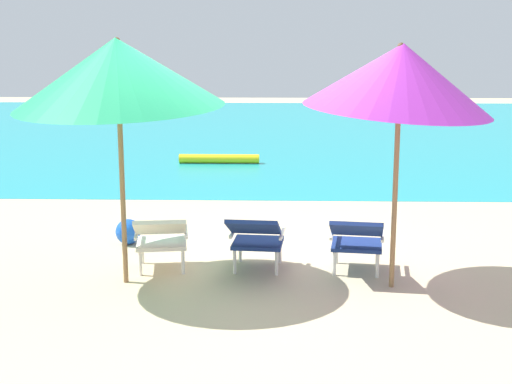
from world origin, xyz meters
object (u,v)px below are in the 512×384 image
lounge_chair_left (161,236)px  beach_umbrella_right (400,77)px  swim_buoy (219,159)px  lounge_chair_center (256,236)px  beach_umbrella_left (118,73)px  lounge_chair_right (357,238)px  beach_ball (128,232)px

lounge_chair_left → beach_umbrella_right: beach_umbrella_right is taller
swim_buoy → beach_umbrella_right: 7.84m
swim_buoy → lounge_chair_center: (0.95, -6.87, 0.31)m
beach_umbrella_left → lounge_chair_right: bearing=6.9°
swim_buoy → lounge_chair_right: lounge_chair_right is taller
swim_buoy → beach_ball: beach_ball is taller
lounge_chair_left → swim_buoy: bearing=89.7°
lounge_chair_left → beach_umbrella_left: beach_umbrella_left is taller
lounge_chair_left → beach_ball: bearing=117.8°
lounge_chair_center → beach_umbrella_right: 2.17m
beach_umbrella_right → lounge_chair_center: bearing=164.6°
lounge_chair_center → beach_umbrella_right: (1.35, -0.37, 1.65)m
lounge_chair_left → beach_umbrella_left: bearing=-138.8°
lounge_chair_left → lounge_chair_center: bearing=2.4°
beach_ball → beach_umbrella_right: bearing=-26.2°
lounge_chair_right → beach_ball: bearing=157.1°
lounge_chair_center → beach_umbrella_left: bearing=-166.1°
beach_umbrella_left → lounge_chair_left: bearing=41.2°
swim_buoy → beach_umbrella_left: size_ratio=0.60×
lounge_chair_left → beach_umbrella_right: size_ratio=0.37×
lounge_chair_left → lounge_chair_right: (2.02, 0.00, 0.00)m
beach_ball → lounge_chair_left: bearing=-62.2°
lounge_chair_right → beach_umbrella_right: 1.71m
beach_umbrella_right → beach_ball: bearing=153.8°
lounge_chair_right → beach_umbrella_left: (-2.34, -0.28, 1.68)m
lounge_chair_center → beach_umbrella_right: size_ratio=0.36×
swim_buoy → lounge_chair_left: bearing=-90.3°
beach_umbrella_right → beach_umbrella_left: bearing=178.9°
lounge_chair_right → beach_ball: size_ratio=3.08×
lounge_chair_right → beach_umbrella_right: bearing=-46.6°
lounge_chair_center → beach_umbrella_left: size_ratio=0.34×
swim_buoy → lounge_chair_right: 7.19m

